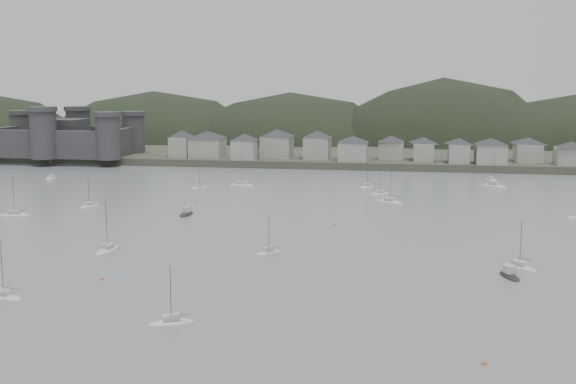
# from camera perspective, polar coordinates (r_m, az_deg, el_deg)

# --- Properties ---
(ground) EXTENTS (900.00, 900.00, 0.00)m
(ground) POSITION_cam_1_polar(r_m,az_deg,el_deg) (116.72, -6.21, -8.71)
(ground) COLOR slate
(ground) RESTS_ON ground
(far_shore_land) EXTENTS (900.00, 250.00, 3.00)m
(far_shore_land) POSITION_cam_1_polar(r_m,az_deg,el_deg) (404.42, 5.21, 4.26)
(far_shore_land) COLOR #383D2D
(far_shore_land) RESTS_ON ground
(forested_ridge) EXTENTS (851.55, 103.94, 102.57)m
(forested_ridge) POSITION_cam_1_polar(r_m,az_deg,el_deg) (380.01, 5.61, 2.00)
(forested_ridge) COLOR black
(forested_ridge) RESTS_ON ground
(castle) EXTENTS (66.00, 43.00, 20.00)m
(castle) POSITION_cam_1_polar(r_m,az_deg,el_deg) (324.75, -18.15, 4.33)
(castle) COLOR #38373A
(castle) RESTS_ON far_shore_land
(waterfront_town) EXTENTS (451.48, 28.46, 12.92)m
(waterfront_town) POSITION_cam_1_polar(r_m,az_deg,el_deg) (292.08, 13.47, 3.59)
(waterfront_town) COLOR gray
(waterfront_town) RESTS_ON far_shore_land
(moored_fleet) EXTENTS (248.44, 178.28, 13.36)m
(moored_fleet) POSITION_cam_1_polar(r_m,az_deg,el_deg) (186.45, -2.19, -1.84)
(moored_fleet) COLOR silver
(moored_fleet) RESTS_ON ground
(motor_launch_near) EXTENTS (4.28, 7.24, 3.65)m
(motor_launch_near) POSITION_cam_1_polar(r_m,az_deg,el_deg) (134.50, 17.81, -6.56)
(motor_launch_near) COLOR black
(motor_launch_near) RESTS_ON ground
(motor_launch_far) EXTENTS (2.99, 7.75, 3.84)m
(motor_launch_far) POSITION_cam_1_polar(r_m,az_deg,el_deg) (188.19, -8.39, -1.79)
(motor_launch_far) COLOR black
(motor_launch_far) RESTS_ON ground
(mooring_buoys) EXTENTS (167.05, 141.46, 0.70)m
(mooring_buoys) POSITION_cam_1_polar(r_m,az_deg,el_deg) (165.08, 0.75, -3.29)
(mooring_buoys) COLOR #CE7444
(mooring_buoys) RESTS_ON ground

